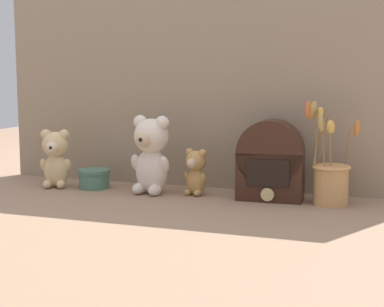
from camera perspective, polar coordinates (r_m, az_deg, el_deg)
The scene contains 8 objects.
ground_plane at distance 1.89m, azimuth -0.20°, elevation -4.16°, with size 4.00×4.00×0.00m, color #8E7056.
backdrop_wall at distance 2.00m, azimuth 1.40°, elevation 7.20°, with size 1.50×0.02×0.74m.
teddy_bear_large at distance 1.91m, azimuth -4.01°, elevation 0.05°, with size 0.14×0.13×0.26m.
teddy_bear_medium at distance 2.07m, azimuth -13.10°, elevation -0.35°, with size 0.11×0.10×0.20m.
teddy_bear_small at distance 1.89m, azimuth 0.35°, elevation -1.70°, with size 0.08×0.08×0.15m.
flower_vase at distance 1.80m, azimuth 13.25°, elevation -2.26°, with size 0.16×0.12×0.31m.
vintage_radio at distance 1.83m, azimuth 7.63°, elevation -0.87°, with size 0.21×0.12×0.25m.
decorative_tin_tall at distance 2.04m, azimuth -9.48°, elevation -2.41°, with size 0.11×0.11×0.07m.
Camera 1 is at (0.61, -1.74, 0.39)m, focal length 55.00 mm.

